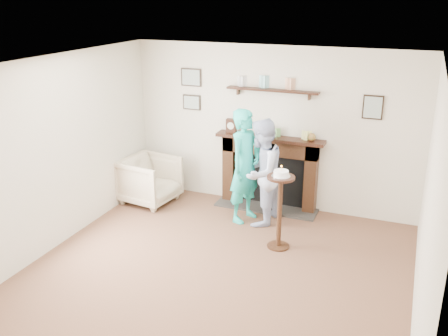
% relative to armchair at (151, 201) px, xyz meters
% --- Properties ---
extents(ground, '(5.00, 5.00, 0.00)m').
position_rel_armchair_xyz_m(ground, '(1.82, -1.85, 0.00)').
color(ground, brown).
rests_on(ground, ground).
extents(room_shell, '(4.54, 5.02, 2.52)m').
position_rel_armchair_xyz_m(room_shell, '(1.82, -1.16, 1.62)').
color(room_shell, beige).
rests_on(room_shell, ground).
extents(armchair, '(0.92, 0.90, 0.74)m').
position_rel_armchair_xyz_m(armchair, '(0.00, 0.00, 0.00)').
color(armchair, '#C3AE91').
rests_on(armchair, ground).
extents(man, '(0.69, 0.83, 1.57)m').
position_rel_armchair_xyz_m(man, '(1.89, -0.08, 0.00)').
color(man, '#A7B1D1').
rests_on(man, ground).
extents(woman, '(0.56, 0.70, 1.68)m').
position_rel_armchair_xyz_m(woman, '(1.64, -0.05, 0.00)').
color(woman, teal).
rests_on(woman, ground).
extents(pedestal_table, '(0.36, 0.36, 1.16)m').
position_rel_armchair_xyz_m(pedestal_table, '(2.35, -0.71, 0.71)').
color(pedestal_table, black).
rests_on(pedestal_table, ground).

